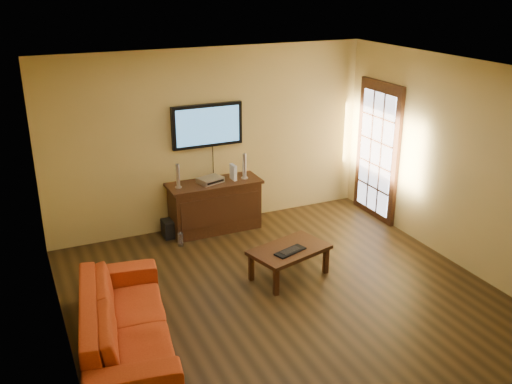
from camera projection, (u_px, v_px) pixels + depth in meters
ground_plane at (286, 298)px, 6.86m from camera, size 5.00×5.00×0.00m
room_walls at (265, 150)px, 6.79m from camera, size 5.00×5.00×5.00m
french_door at (377, 153)px, 8.89m from camera, size 0.07×1.02×2.22m
media_console at (215, 206)px, 8.59m from camera, size 1.41×0.54×0.77m
television at (207, 126)px, 8.36m from camera, size 1.08×0.08×0.64m
coffee_table at (289, 252)px, 7.25m from camera, size 1.11×0.83×0.40m
sofa at (125, 313)px, 5.79m from camera, size 0.96×2.28×0.86m
speaker_left at (178, 177)px, 8.18m from camera, size 0.10×0.10×0.36m
speaker_right at (244, 167)px, 8.55m from camera, size 0.11×0.11×0.39m
av_receiver at (210, 180)px, 8.43m from camera, size 0.41×0.34×0.08m
game_console at (233, 172)px, 8.53m from camera, size 0.05×0.17×0.23m
subwoofer at (172, 228)px, 8.46m from camera, size 0.26×0.26×0.26m
bottle at (181, 239)px, 8.16m from camera, size 0.08×0.08×0.22m
keyboard at (290, 251)px, 7.12m from camera, size 0.46×0.29×0.03m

